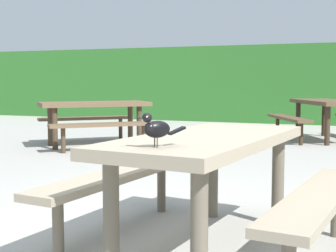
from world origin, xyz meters
name	(u,v)px	position (x,y,z in m)	size (l,w,h in m)	color
ground_plane	(182,246)	(0.00, 0.00, 0.00)	(60.00, 60.00, 0.00)	#A3A099
hedge_wall	(322,84)	(0.00, 10.46, 1.01)	(28.00, 1.63, 2.02)	#2D6B28
picnic_table_foreground	(208,163)	(0.16, 0.04, 0.56)	(1.86, 1.89, 0.74)	gray
bird_grackle	(155,128)	(0.09, -0.64, 0.84)	(0.19, 0.24, 0.18)	black
picnic_table_mid_right	(326,110)	(0.41, 6.48, 0.56)	(2.28, 2.29, 0.74)	brown
picnic_table_far_centre	(95,113)	(-3.14, 4.23, 0.56)	(2.40, 2.39, 0.74)	brown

